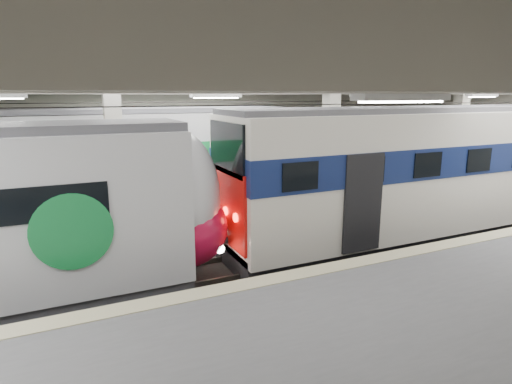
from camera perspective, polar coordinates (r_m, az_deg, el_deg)
name	(u,v)px	position (r m, az deg, el deg)	size (l,w,h in m)	color
station_hall	(270,168)	(10.36, 1.84, 3.18)	(36.00, 24.00, 5.75)	black
older_rer	(415,171)	(15.72, 20.40, 2.61)	(13.98, 3.08, 4.59)	silver
far_train	(97,169)	(16.62, -20.43, 2.85)	(14.14, 2.93, 4.51)	silver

